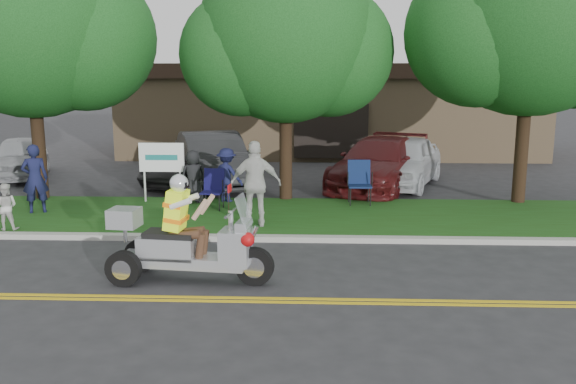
{
  "coord_description": "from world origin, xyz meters",
  "views": [
    {
      "loc": [
        1.25,
        -9.88,
        3.66
      ],
      "look_at": [
        0.77,
        2.0,
        1.31
      ],
      "focal_mm": 38.0,
      "sensor_mm": 36.0,
      "label": 1
    }
  ],
  "objects_px": {
    "parked_car_mid": "(198,165)",
    "parked_car_far_right": "(403,161)",
    "parked_car_left": "(212,159)",
    "lawn_chair_b": "(359,179)",
    "spectator_adult_left": "(35,179)",
    "parked_car_right": "(379,163)",
    "lawn_chair_a": "(213,186)",
    "spectator_adult_right": "(256,184)",
    "parked_car_far_left": "(20,157)",
    "trike_scooter": "(183,245)"
  },
  "relations": [
    {
      "from": "lawn_chair_a",
      "to": "parked_car_mid",
      "type": "height_order",
      "value": "parked_car_mid"
    },
    {
      "from": "parked_car_right",
      "to": "parked_car_far_right",
      "type": "relative_size",
      "value": 1.15
    },
    {
      "from": "trike_scooter",
      "to": "spectator_adult_right",
      "type": "xyz_separation_m",
      "value": [
        0.95,
        3.6,
        0.43
      ]
    },
    {
      "from": "parked_car_left",
      "to": "parked_car_right",
      "type": "xyz_separation_m",
      "value": [
        5.39,
        -0.22,
        -0.07
      ]
    },
    {
      "from": "lawn_chair_a",
      "to": "lawn_chair_b",
      "type": "relative_size",
      "value": 0.89
    },
    {
      "from": "trike_scooter",
      "to": "spectator_adult_right",
      "type": "bearing_deg",
      "value": 81.74
    },
    {
      "from": "lawn_chair_b",
      "to": "spectator_adult_left",
      "type": "xyz_separation_m",
      "value": [
        -8.37,
        -1.47,
        0.22
      ]
    },
    {
      "from": "spectator_adult_right",
      "to": "lawn_chair_a",
      "type": "bearing_deg",
      "value": -61.76
    },
    {
      "from": "lawn_chair_b",
      "to": "parked_car_mid",
      "type": "height_order",
      "value": "parked_car_mid"
    },
    {
      "from": "lawn_chair_a",
      "to": "parked_car_right",
      "type": "height_order",
      "value": "parked_car_right"
    },
    {
      "from": "parked_car_far_left",
      "to": "parked_car_left",
      "type": "bearing_deg",
      "value": -29.34
    },
    {
      "from": "lawn_chair_a",
      "to": "spectator_adult_left",
      "type": "bearing_deg",
      "value": -165.87
    },
    {
      "from": "parked_car_mid",
      "to": "parked_car_far_right",
      "type": "bearing_deg",
      "value": 21.37
    },
    {
      "from": "lawn_chair_a",
      "to": "spectator_adult_left",
      "type": "relative_size",
      "value": 0.59
    },
    {
      "from": "trike_scooter",
      "to": "lawn_chair_a",
      "type": "xyz_separation_m",
      "value": [
        -0.35,
        5.44,
        0.02
      ]
    },
    {
      "from": "parked_car_far_right",
      "to": "lawn_chair_a",
      "type": "bearing_deg",
      "value": -122.57
    },
    {
      "from": "spectator_adult_right",
      "to": "parked_car_far_left",
      "type": "bearing_deg",
      "value": -44.74
    },
    {
      "from": "parked_car_left",
      "to": "parked_car_far_right",
      "type": "bearing_deg",
      "value": -16.74
    },
    {
      "from": "parked_car_mid",
      "to": "lawn_chair_a",
      "type": "bearing_deg",
      "value": -54.34
    },
    {
      "from": "spectator_adult_left",
      "to": "parked_car_far_right",
      "type": "distance_m",
      "value": 11.14
    },
    {
      "from": "spectator_adult_right",
      "to": "parked_car_left",
      "type": "distance_m",
      "value": 6.02
    },
    {
      "from": "parked_car_mid",
      "to": "parked_car_right",
      "type": "xyz_separation_m",
      "value": [
        5.89,
        -0.26,
        0.14
      ]
    },
    {
      "from": "lawn_chair_b",
      "to": "spectator_adult_left",
      "type": "relative_size",
      "value": 0.67
    },
    {
      "from": "lawn_chair_a",
      "to": "parked_car_far_right",
      "type": "height_order",
      "value": "parked_car_far_right"
    },
    {
      "from": "trike_scooter",
      "to": "parked_car_mid",
      "type": "xyz_separation_m",
      "value": [
        -1.49,
        9.33,
        -0.02
      ]
    },
    {
      "from": "spectator_adult_left",
      "to": "spectator_adult_right",
      "type": "height_order",
      "value": "spectator_adult_right"
    },
    {
      "from": "spectator_adult_left",
      "to": "parked_car_far_left",
      "type": "xyz_separation_m",
      "value": [
        -3.18,
        5.76,
        -0.27
      ]
    },
    {
      "from": "lawn_chair_a",
      "to": "parked_car_far_right",
      "type": "distance_m",
      "value": 6.95
    },
    {
      "from": "spectator_adult_left",
      "to": "parked_car_left",
      "type": "relative_size",
      "value": 0.34
    },
    {
      "from": "lawn_chair_a",
      "to": "parked_car_left",
      "type": "xyz_separation_m",
      "value": [
        -0.64,
        3.85,
        0.17
      ]
    },
    {
      "from": "parked_car_far_left",
      "to": "parked_car_left",
      "type": "distance_m",
      "value": 7.11
    },
    {
      "from": "spectator_adult_left",
      "to": "parked_car_far_right",
      "type": "bearing_deg",
      "value": -176.7
    },
    {
      "from": "lawn_chair_b",
      "to": "parked_car_far_right",
      "type": "bearing_deg",
      "value": 61.69
    },
    {
      "from": "lawn_chair_b",
      "to": "parked_car_left",
      "type": "height_order",
      "value": "parked_car_left"
    },
    {
      "from": "spectator_adult_left",
      "to": "parked_car_left",
      "type": "height_order",
      "value": "spectator_adult_left"
    },
    {
      "from": "lawn_chair_a",
      "to": "spectator_adult_right",
      "type": "relative_size",
      "value": 0.52
    },
    {
      "from": "spectator_adult_right",
      "to": "parked_car_far_right",
      "type": "distance_m",
      "value": 7.36
    },
    {
      "from": "trike_scooter",
      "to": "parked_car_right",
      "type": "bearing_deg",
      "value": 70.65
    },
    {
      "from": "spectator_adult_left",
      "to": "parked_car_far_left",
      "type": "distance_m",
      "value": 6.59
    },
    {
      "from": "lawn_chair_a",
      "to": "parked_car_far_left",
      "type": "height_order",
      "value": "parked_car_far_left"
    },
    {
      "from": "lawn_chair_b",
      "to": "parked_car_far_left",
      "type": "xyz_separation_m",
      "value": [
        -11.55,
        4.29,
        -0.05
      ]
    },
    {
      "from": "spectator_adult_right",
      "to": "parked_car_far_right",
      "type": "xyz_separation_m",
      "value": [
        4.28,
        5.98,
        -0.3
      ]
    },
    {
      "from": "parked_car_mid",
      "to": "parked_car_right",
      "type": "bearing_deg",
      "value": 16.74
    },
    {
      "from": "parked_car_left",
      "to": "parked_car_far_right",
      "type": "relative_size",
      "value": 1.1
    },
    {
      "from": "spectator_adult_right",
      "to": "parked_car_right",
      "type": "xyz_separation_m",
      "value": [
        3.45,
        5.47,
        -0.31
      ]
    },
    {
      "from": "lawn_chair_a",
      "to": "parked_car_far_right",
      "type": "bearing_deg",
      "value": 42.09
    },
    {
      "from": "lawn_chair_a",
      "to": "parked_car_far_left",
      "type": "xyz_separation_m",
      "value": [
        -7.64,
        5.09,
        0.02
      ]
    },
    {
      "from": "lawn_chair_a",
      "to": "parked_car_left",
      "type": "distance_m",
      "value": 3.9
    },
    {
      "from": "lawn_chair_b",
      "to": "parked_car_right",
      "type": "xyz_separation_m",
      "value": [
        0.85,
        2.83,
        0.03
      ]
    },
    {
      "from": "spectator_adult_left",
      "to": "parked_car_mid",
      "type": "distance_m",
      "value": 5.65
    }
  ]
}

